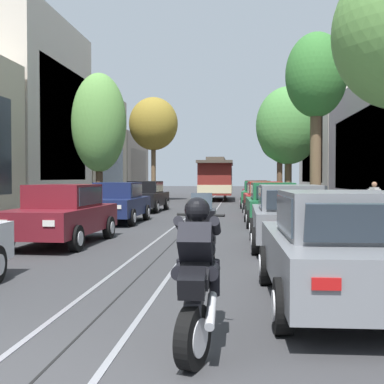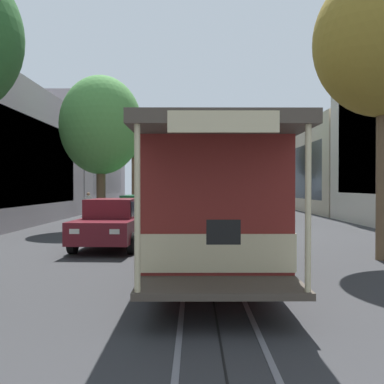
% 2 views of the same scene
% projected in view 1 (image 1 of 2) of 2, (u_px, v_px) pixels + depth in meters
% --- Properties ---
extents(ground_plane, '(160.00, 160.00, 0.00)m').
position_uv_depth(ground_plane, '(203.00, 213.00, 25.27)').
color(ground_plane, '#38383A').
extents(trolley_track_rails, '(1.14, 61.95, 0.01)m').
position_uv_depth(trolley_track_rails, '(207.00, 209.00, 28.65)').
color(trolley_track_rails, gray).
rests_on(trolley_track_rails, ground).
extents(building_facade_left, '(5.72, 53.65, 10.90)m').
position_uv_depth(building_facade_left, '(28.00, 140.00, 30.06)').
color(building_facade_left, '#BCAD93').
rests_on(building_facade_left, ground).
extents(parked_car_maroon_second_left, '(2.11, 4.41, 1.58)m').
position_uv_depth(parked_car_maroon_second_left, '(63.00, 214.00, 13.50)').
color(parked_car_maroon_second_left, maroon).
rests_on(parked_car_maroon_second_left, ground).
extents(parked_car_navy_mid_left, '(2.04, 4.38, 1.58)m').
position_uv_depth(parked_car_navy_mid_left, '(118.00, 202.00, 19.77)').
color(parked_car_navy_mid_left, '#19234C').
rests_on(parked_car_navy_mid_left, ground).
extents(parked_car_black_fourth_left, '(2.13, 4.42, 1.58)m').
position_uv_depth(parked_car_black_fourth_left, '(145.00, 196.00, 26.43)').
color(parked_car_black_fourth_left, black).
rests_on(parked_car_black_fourth_left, ground).
extents(parked_car_grey_near_right, '(2.05, 4.38, 1.58)m').
position_uv_depth(parked_car_grey_near_right, '(338.00, 248.00, 6.91)').
color(parked_car_grey_near_right, slate).
rests_on(parked_car_grey_near_right, ground).
extents(parked_car_grey_second_right, '(2.02, 4.37, 1.58)m').
position_uv_depth(parked_car_grey_second_right, '(290.00, 216.00, 12.75)').
color(parked_car_grey_second_right, slate).
rests_on(parked_car_grey_second_right, ground).
extents(parked_car_green_mid_right, '(2.06, 4.39, 1.58)m').
position_uv_depth(parked_car_green_mid_right, '(272.00, 204.00, 18.72)').
color(parked_car_green_mid_right, '#1E6038').
rests_on(parked_car_green_mid_right, ground).
extents(parked_car_red_fourth_right, '(2.09, 4.40, 1.58)m').
position_uv_depth(parked_car_red_fourth_right, '(264.00, 198.00, 23.94)').
color(parked_car_red_fourth_right, red).
rests_on(parked_car_red_fourth_right, ground).
extents(parked_car_green_fifth_right, '(2.12, 4.41, 1.58)m').
position_uv_depth(parked_car_green_fifth_right, '(258.00, 194.00, 29.97)').
color(parked_car_green_fifth_right, '#1E6038').
rests_on(parked_car_green_fifth_right, ground).
extents(parked_car_maroon_sixth_right, '(2.12, 4.41, 1.58)m').
position_uv_depth(parked_car_maroon_sixth_right, '(256.00, 191.00, 35.83)').
color(parked_car_maroon_sixth_right, maroon).
rests_on(parked_car_maroon_sixth_right, ground).
extents(street_tree_kerb_left_second, '(2.50, 2.21, 6.53)m').
position_uv_depth(street_tree_kerb_left_second, '(99.00, 123.00, 23.11)').
color(street_tree_kerb_left_second, '#4C3826').
rests_on(street_tree_kerb_left_second, ground).
extents(street_tree_kerb_left_mid, '(3.74, 3.34, 7.91)m').
position_uv_depth(street_tree_kerb_left_mid, '(153.00, 124.00, 38.74)').
color(street_tree_kerb_left_mid, brown).
rests_on(street_tree_kerb_left_mid, ground).
extents(street_tree_kerb_right_second, '(2.29, 2.40, 7.19)m').
position_uv_depth(street_tree_kerb_right_second, '(316.00, 79.00, 18.95)').
color(street_tree_kerb_right_second, brown).
rests_on(street_tree_kerb_right_second, ground).
extents(street_tree_kerb_right_mid, '(3.80, 3.28, 7.12)m').
position_uv_depth(street_tree_kerb_right_mid, '(288.00, 126.00, 29.78)').
color(street_tree_kerb_right_mid, brown).
rests_on(street_tree_kerb_right_mid, ground).
extents(street_tree_kerb_right_fourth, '(3.19, 2.90, 6.35)m').
position_uv_depth(street_tree_kerb_right_fourth, '(280.00, 142.00, 41.55)').
color(street_tree_kerb_right_fourth, brown).
rests_on(street_tree_kerb_right_fourth, ground).
extents(cable_car_trolley, '(2.64, 9.15, 3.28)m').
position_uv_depth(cable_car_trolley, '(216.00, 179.00, 39.58)').
color(cable_car_trolley, maroon).
rests_on(cable_car_trolley, ground).
extents(motorcycle_with_rider, '(0.54, 1.93, 1.59)m').
position_uv_depth(motorcycle_with_rider, '(198.00, 268.00, 5.20)').
color(motorcycle_with_rider, black).
rests_on(motorcycle_with_rider, ground).
extents(pedestrian_on_left_pavement, '(0.55, 0.42, 1.59)m').
position_uv_depth(pedestrian_on_left_pavement, '(374.00, 198.00, 21.14)').
color(pedestrian_on_left_pavement, '#4C4233').
rests_on(pedestrian_on_left_pavement, ground).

